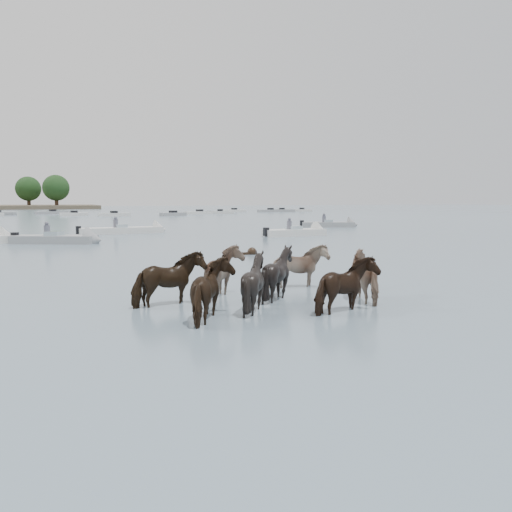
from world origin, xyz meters
name	(u,v)px	position (x,y,z in m)	size (l,w,h in m)	color
ground	(204,332)	(0.00, 0.00, 0.00)	(400.00, 400.00, 0.00)	slate
pony_herd	(268,281)	(2.32, 2.13, 0.57)	(6.87, 4.55, 1.59)	black
swimming_pony	(251,252)	(6.11, 12.91, 0.10)	(0.72, 0.44, 0.44)	black
motorboat_b	(67,240)	(-1.92, 22.79, 0.23)	(5.52, 3.70, 1.92)	gray
motorboat_c	(132,230)	(3.07, 30.64, 0.22)	(7.00, 2.20, 1.92)	silver
motorboat_d	(303,232)	(14.35, 23.35, 0.23)	(5.23, 1.84, 1.92)	silver
motorboat_e	(336,225)	(22.50, 32.28, 0.23)	(5.63, 3.35, 1.92)	gray
distant_flotilla	(61,214)	(-1.35, 79.73, 0.26)	(102.40, 28.14, 0.93)	silver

